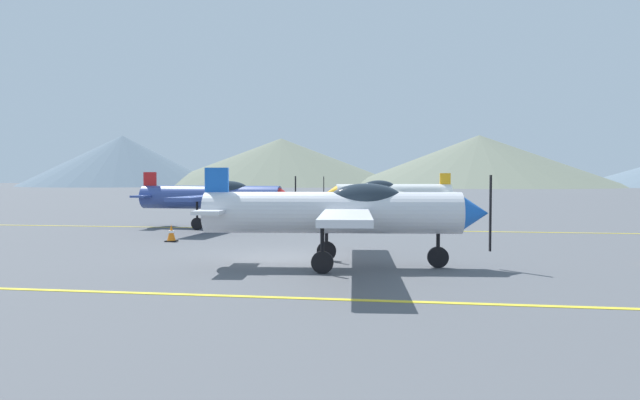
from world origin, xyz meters
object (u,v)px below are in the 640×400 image
airplane_near (343,211)px  airplane_mid (216,196)px  traffic_cone_side (171,233)px  airplane_far (389,193)px

airplane_near → airplane_mid: (-6.64, 10.01, 0.00)m
airplane_mid → traffic_cone_side: 5.46m
airplane_mid → airplane_far: size_ratio=1.00×
airplane_mid → airplane_far: same height
airplane_far → airplane_mid: bearing=-134.6°
airplane_near → airplane_mid: 12.01m
traffic_cone_side → airplane_far: bearing=61.1°
airplane_near → airplane_far: size_ratio=1.01×
airplane_mid → traffic_cone_side: bearing=-87.6°
airplane_mid → traffic_cone_side: airplane_mid is taller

